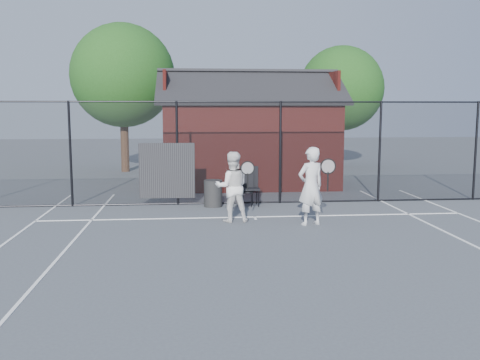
{
  "coord_description": "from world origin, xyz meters",
  "views": [
    {
      "loc": [
        -1.63,
        -10.43,
        2.78
      ],
      "look_at": [
        -0.46,
        2.04,
        1.1
      ],
      "focal_mm": 40.0,
      "sensor_mm": 36.0,
      "label": 1
    }
  ],
  "objects": [
    {
      "name": "chair_right",
      "position": [
        0.06,
        4.6,
        0.55
      ],
      "size": [
        0.53,
        0.55,
        1.1
      ],
      "primitive_type": "cube",
      "rotation": [
        0.0,
        0.0,
        0.0
      ],
      "color": "black",
      "rests_on": "ground"
    },
    {
      "name": "chair_left",
      "position": [
        -0.06,
        4.6,
        0.46
      ],
      "size": [
        0.53,
        0.54,
        0.92
      ],
      "primitive_type": "cube",
      "rotation": [
        0.0,
        0.0,
        -0.21
      ],
      "color": "black",
      "rests_on": "ground"
    },
    {
      "name": "tree_right",
      "position": [
        5.5,
        14.5,
        3.71
      ],
      "size": [
        3.97,
        3.97,
        5.7
      ],
      "color": "#2E2212",
      "rests_on": "ground"
    },
    {
      "name": "waste_bin",
      "position": [
        -0.99,
        4.6,
        0.38
      ],
      "size": [
        0.59,
        0.59,
        0.76
      ],
      "primitive_type": "cylinder",
      "rotation": [
        0.0,
        0.0,
        0.15
      ],
      "color": "#262626",
      "rests_on": "ground"
    },
    {
      "name": "fence",
      "position": [
        -0.3,
        5.0,
        1.45
      ],
      "size": [
        22.04,
        3.0,
        3.0
      ],
      "color": "black",
      "rests_on": "ground"
    },
    {
      "name": "clubhouse",
      "position": [
        0.5,
        9.0,
        1.61
      ],
      "size": [
        6.5,
        4.36,
        4.19
      ],
      "color": "maroon",
      "rests_on": "ground"
    },
    {
      "name": "tree_left",
      "position": [
        -4.5,
        13.5,
        4.19
      ],
      "size": [
        4.48,
        4.48,
        6.44
      ],
      "color": "#2E2212",
      "rests_on": "ground"
    },
    {
      "name": "player_back",
      "position": [
        -0.61,
        2.54,
        0.87
      ],
      "size": [
        0.95,
        0.71,
        1.73
      ],
      "color": "white",
      "rests_on": "ground"
    },
    {
      "name": "player_front",
      "position": [
        1.23,
        1.97,
        0.94
      ],
      "size": [
        0.9,
        0.72,
        1.88
      ],
      "color": "silver",
      "rests_on": "ground"
    },
    {
      "name": "ground",
      "position": [
        0.0,
        0.0,
        0.0
      ],
      "size": [
        80.0,
        80.0,
        0.0
      ],
      "primitive_type": "plane",
      "color": "#4B4E55",
      "rests_on": "ground"
    },
    {
      "name": "court_lines",
      "position": [
        0.0,
        -1.32,
        0.01
      ],
      "size": [
        11.02,
        18.0,
        0.01
      ],
      "color": "white",
      "rests_on": "ground"
    }
  ]
}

